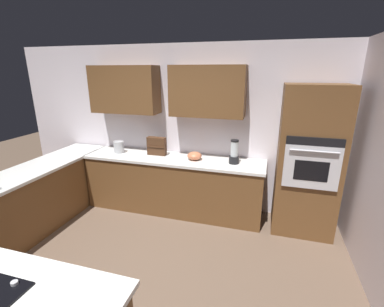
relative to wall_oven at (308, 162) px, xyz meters
The scene contains 11 objects.
ground_plane 2.72m from the wall_oven, 42.84° to the left, with size 14.00×14.00×0.00m, color brown.
wall_back 2.00m from the wall_oven, ahead, with size 6.00×0.44×2.60m.
lower_cabinets_back 2.04m from the wall_oven, ahead, with size 2.80×0.60×0.86m, color brown.
countertop_back 1.96m from the wall_oven, ahead, with size 2.84×0.64×0.04m, color silver.
lower_cabinets_side 3.90m from the wall_oven, 17.62° to the left, with size 0.60×2.90×0.86m, color brown.
countertop_side 3.85m from the wall_oven, 17.62° to the left, with size 0.64×2.94×0.04m, color silver.
wall_oven is the anchor object (origin of this frame).
blender 1.00m from the wall_oven, ahead, with size 0.15×0.15×0.36m.
mixing_bowl 1.60m from the wall_oven, ahead, with size 0.22×0.22×0.12m, color #CC724C.
spice_rack 2.25m from the wall_oven, ahead, with size 0.30×0.11×0.29m.
kettle 2.90m from the wall_oven, ahead, with size 0.16×0.16×0.19m, color #B7BABF.
Camera 1 is at (-1.30, 1.99, 2.20)m, focal length 24.93 mm.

